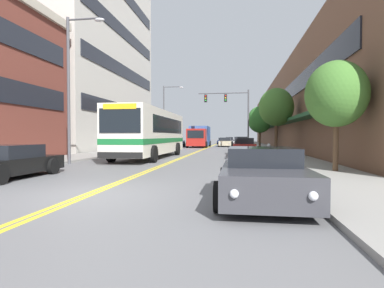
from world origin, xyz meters
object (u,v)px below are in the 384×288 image
at_px(car_charcoal_moving_second, 230,140).
at_px(traffic_signal_mast, 232,107).
at_px(box_truck, 199,136).
at_px(car_black_parked_left_mid, 7,163).
at_px(street_tree_right_mid, 276,107).
at_px(car_slate_blue_parked_left_near, 176,143).
at_px(car_dark_grey_parked_right_foreground, 262,175).
at_px(city_bus, 151,132).
at_px(fire_hydrant, 269,150).
at_px(car_white_parked_right_far, 241,143).
at_px(street_lamp_left_far, 167,111).
at_px(car_silver_parked_right_end, 240,142).
at_px(street_tree_right_far, 260,120).
at_px(street_tree_right_near, 336,94).
at_px(car_beige_moving_lead, 225,142).
at_px(car_red_parked_right_mid, 244,147).
at_px(street_lamp_left_near, 73,77).
at_px(car_navy_moving_third, 223,141).

relative_size(car_charcoal_moving_second, traffic_signal_mast, 0.60).
distance_m(car_charcoal_moving_second, box_truck, 23.63).
distance_m(car_black_parked_left_mid, street_tree_right_mid, 20.75).
bearing_deg(car_slate_blue_parked_left_near, car_dark_grey_parked_right_foreground, -74.95).
bearing_deg(city_bus, car_charcoal_moving_second, 84.18).
relative_size(car_slate_blue_parked_left_near, fire_hydrant, 5.27).
height_order(traffic_signal_mast, fire_hydrant, traffic_signal_mast).
height_order(car_black_parked_left_mid, car_white_parked_right_far, car_white_parked_right_far).
relative_size(car_charcoal_moving_second, street_lamp_left_far, 0.54).
distance_m(car_silver_parked_right_end, traffic_signal_mast, 12.75).
height_order(car_slate_blue_parked_left_near, street_tree_right_far, street_tree_right_far).
bearing_deg(traffic_signal_mast, street_tree_right_near, -79.11).
height_order(car_beige_moving_lead, street_tree_right_far, street_tree_right_far).
xyz_separation_m(car_red_parked_right_mid, street_lamp_left_far, (-9.35, 12.04, 4.07)).
bearing_deg(car_black_parked_left_mid, car_beige_moving_lead, 79.24).
height_order(city_bus, car_white_parked_right_far, city_bus).
bearing_deg(car_red_parked_right_mid, city_bus, -147.05).
bearing_deg(car_slate_blue_parked_left_near, street_lamp_left_near, -91.31).
height_order(car_dark_grey_parked_right_foreground, car_navy_moving_third, car_dark_grey_parked_right_foreground).
height_order(car_white_parked_right_far, car_navy_moving_third, car_white_parked_right_far).
bearing_deg(car_white_parked_right_far, car_navy_moving_third, 99.05).
bearing_deg(car_charcoal_moving_second, car_white_parked_right_far, -85.58).
bearing_deg(street_lamp_left_far, car_silver_parked_right_end, 50.95).
height_order(box_truck, street_lamp_left_near, street_lamp_left_near).
bearing_deg(car_navy_moving_third, car_beige_moving_lead, -85.71).
distance_m(car_beige_moving_lead, street_tree_right_far, 7.16).
height_order(street_lamp_left_far, fire_hydrant, street_lamp_left_far).
bearing_deg(street_tree_right_near, street_lamp_left_far, 117.72).
height_order(street_tree_right_mid, street_tree_right_far, street_tree_right_mid).
distance_m(car_red_parked_right_mid, traffic_signal_mast, 12.48).
bearing_deg(car_beige_moving_lead, traffic_signal_mast, -82.59).
distance_m(car_beige_moving_lead, car_charcoal_moving_second, 20.37).
distance_m(car_white_parked_right_far, street_tree_right_near, 25.47).
distance_m(car_slate_blue_parked_left_near, fire_hydrant, 22.30).
xyz_separation_m(car_black_parked_left_mid, traffic_signal_mast, (7.62, 26.82, 4.47)).
distance_m(car_navy_moving_third, street_tree_right_mid, 32.54).
height_order(car_black_parked_left_mid, street_lamp_left_near, street_lamp_left_near).
height_order(city_bus, car_red_parked_right_mid, city_bus).
distance_m(car_beige_moving_lead, street_tree_right_mid, 18.86).
xyz_separation_m(car_black_parked_left_mid, fire_hydrant, (10.37, 10.81, 0.01)).
bearing_deg(fire_hydrant, car_charcoal_moving_second, 94.69).
relative_size(car_red_parked_right_mid, street_lamp_left_near, 0.56).
bearing_deg(city_bus, car_black_parked_left_mid, -101.54).
xyz_separation_m(street_lamp_left_near, fire_hydrant, (10.96, 5.24, -4.16)).
bearing_deg(car_white_parked_right_far, fire_hydrant, -84.89).
distance_m(car_white_parked_right_far, traffic_signal_mast, 4.72).
bearing_deg(traffic_signal_mast, car_charcoal_moving_second, 91.81).
distance_m(traffic_signal_mast, street_tree_right_near, 24.25).
relative_size(car_slate_blue_parked_left_near, street_tree_right_near, 1.10).
bearing_deg(street_tree_right_far, car_beige_moving_lead, 135.67).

